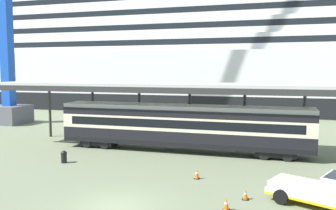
{
  "coord_description": "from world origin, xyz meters",
  "views": [
    {
      "loc": [
        7.82,
        -16.87,
        7.19
      ],
      "look_at": [
        0.05,
        9.49,
        4.5
      ],
      "focal_mm": 38.61,
      "sensor_mm": 36.0,
      "label": 1
    }
  ],
  "objects_px": {
    "traffic_cone_near": "(245,194)",
    "traffic_cone_mid": "(197,174)",
    "traffic_cone_far": "(226,204)",
    "quay_bollard": "(64,156)",
    "service_truck": "(330,190)",
    "cruise_ship": "(304,45)",
    "train_carriage": "(182,126)"
  },
  "relations": [
    {
      "from": "train_carriage",
      "to": "traffic_cone_far",
      "type": "xyz_separation_m",
      "value": [
        5.47,
        -12.39,
        -1.98
      ]
    },
    {
      "from": "service_truck",
      "to": "train_carriage",
      "type": "bearing_deg",
      "value": 134.66
    },
    {
      "from": "cruise_ship",
      "to": "traffic_cone_near",
      "type": "xyz_separation_m",
      "value": [
        -6.24,
        -49.88,
        -11.27
      ]
    },
    {
      "from": "traffic_cone_near",
      "to": "traffic_cone_mid",
      "type": "bearing_deg",
      "value": 138.43
    },
    {
      "from": "traffic_cone_mid",
      "to": "traffic_cone_far",
      "type": "bearing_deg",
      "value": -62.24
    },
    {
      "from": "train_carriage",
      "to": "traffic_cone_mid",
      "type": "distance_m",
      "value": 8.32
    },
    {
      "from": "cruise_ship",
      "to": "service_truck",
      "type": "relative_size",
      "value": 31.28
    },
    {
      "from": "train_carriage",
      "to": "traffic_cone_near",
      "type": "height_order",
      "value": "train_carriage"
    },
    {
      "from": "traffic_cone_far",
      "to": "traffic_cone_mid",
      "type": "bearing_deg",
      "value": 117.76
    },
    {
      "from": "quay_bollard",
      "to": "service_truck",
      "type": "bearing_deg",
      "value": -13.13
    },
    {
      "from": "service_truck",
      "to": "traffic_cone_mid",
      "type": "xyz_separation_m",
      "value": [
        -7.66,
        3.16,
        -0.65
      ]
    },
    {
      "from": "train_carriage",
      "to": "traffic_cone_far",
      "type": "height_order",
      "value": "train_carriage"
    },
    {
      "from": "cruise_ship",
      "to": "traffic_cone_far",
      "type": "relative_size",
      "value": 263.91
    },
    {
      "from": "service_truck",
      "to": "traffic_cone_near",
      "type": "relative_size",
      "value": 9.4
    },
    {
      "from": "cruise_ship",
      "to": "quay_bollard",
      "type": "xyz_separation_m",
      "value": [
        -20.37,
        -45.75,
        -11.04
      ]
    },
    {
      "from": "traffic_cone_near",
      "to": "service_truck",
      "type": "bearing_deg",
      "value": -2.2
    },
    {
      "from": "quay_bollard",
      "to": "traffic_cone_far",
      "type": "bearing_deg",
      "value": -24.23
    },
    {
      "from": "cruise_ship",
      "to": "service_truck",
      "type": "xyz_separation_m",
      "value": [
        -1.96,
        -50.04,
        -10.57
      ]
    },
    {
      "from": "train_carriage",
      "to": "traffic_cone_near",
      "type": "relative_size",
      "value": 37.06
    },
    {
      "from": "cruise_ship",
      "to": "train_carriage",
      "type": "height_order",
      "value": "cruise_ship"
    },
    {
      "from": "traffic_cone_mid",
      "to": "quay_bollard",
      "type": "height_order",
      "value": "quay_bollard"
    },
    {
      "from": "traffic_cone_mid",
      "to": "quay_bollard",
      "type": "distance_m",
      "value": 10.81
    },
    {
      "from": "cruise_ship",
      "to": "traffic_cone_mid",
      "type": "relative_size",
      "value": 254.16
    },
    {
      "from": "traffic_cone_near",
      "to": "traffic_cone_mid",
      "type": "relative_size",
      "value": 0.86
    },
    {
      "from": "service_truck",
      "to": "traffic_cone_far",
      "type": "height_order",
      "value": "service_truck"
    },
    {
      "from": "cruise_ship",
      "to": "traffic_cone_mid",
      "type": "xyz_separation_m",
      "value": [
        -9.62,
        -46.88,
        -11.22
      ]
    },
    {
      "from": "traffic_cone_mid",
      "to": "traffic_cone_far",
      "type": "relative_size",
      "value": 1.04
    },
    {
      "from": "cruise_ship",
      "to": "service_truck",
      "type": "bearing_deg",
      "value": -92.24
    },
    {
      "from": "traffic_cone_near",
      "to": "quay_bollard",
      "type": "relative_size",
      "value": 0.62
    },
    {
      "from": "train_carriage",
      "to": "traffic_cone_far",
      "type": "distance_m",
      "value": 13.69
    },
    {
      "from": "traffic_cone_near",
      "to": "traffic_cone_mid",
      "type": "xyz_separation_m",
      "value": [
        -3.38,
        3.0,
        0.05
      ]
    },
    {
      "from": "train_carriage",
      "to": "service_truck",
      "type": "bearing_deg",
      "value": -45.34
    }
  ]
}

